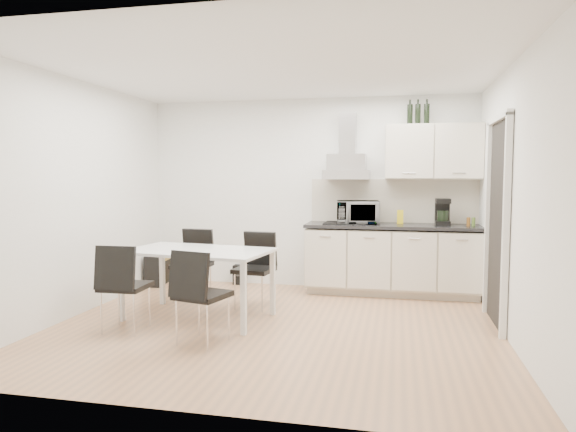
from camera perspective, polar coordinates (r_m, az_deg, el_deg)
name	(u,v)px	position (r m, az deg, el deg)	size (l,w,h in m)	color
ground	(275,326)	(5.40, -1.45, -12.13)	(4.50, 4.50, 0.00)	tan
wall_back	(309,193)	(7.14, 2.30, 2.51)	(4.50, 0.10, 2.60)	white
wall_front	(200,215)	(3.27, -9.71, 0.16)	(4.50, 0.10, 2.60)	white
wall_left	(76,198)	(6.11, -22.45, 1.85)	(0.10, 4.00, 2.60)	white
wall_right	(513,202)	(5.14, 23.70, 1.39)	(0.10, 4.00, 2.60)	white
ceiling	(275,69)	(5.28, -1.50, 16.01)	(4.50, 4.50, 0.00)	white
doorway	(496,224)	(5.69, 22.12, -0.83)	(0.08, 1.04, 2.10)	white
kitchenette	(395,231)	(6.80, 11.83, -1.64)	(2.22, 0.64, 2.52)	beige
dining_table	(198,256)	(5.64, -9.95, -4.42)	(1.63, 1.07, 0.75)	white
chair_far_left	(192,266)	(6.44, -10.64, -5.48)	(0.44, 0.50, 0.88)	black
chair_far_right	(254,271)	(6.03, -3.80, -6.08)	(0.44, 0.50, 0.88)	black
chair_near_left	(126,287)	(5.38, -17.60, -7.57)	(0.44, 0.50, 0.88)	black
chair_near_right	(203,296)	(4.83, -9.46, -8.78)	(0.44, 0.50, 0.88)	black
guitar_amp	(158,269)	(7.58, -14.28, -5.74)	(0.29, 0.54, 0.43)	black
floor_speaker	(239,275)	(7.41, -5.42, -6.50)	(0.16, 0.15, 0.27)	black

